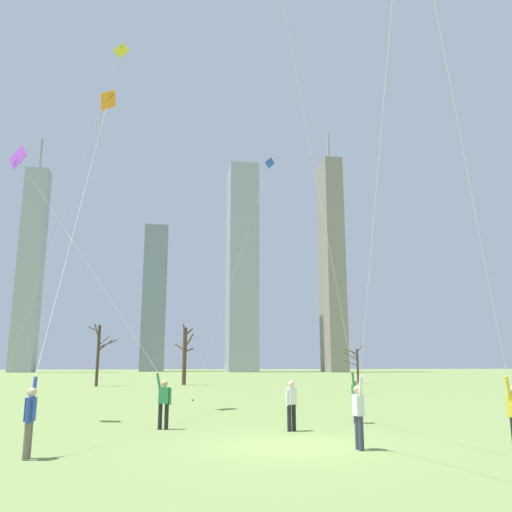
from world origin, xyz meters
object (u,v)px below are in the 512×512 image
at_px(distant_kite_high_overhead_blue, 262,186).
at_px(bare_tree_far_right_edge, 99,352).
at_px(kite_flyer_foreground_left_purple, 131,346).
at_px(kite_flyer_midfield_center_green, 364,348).
at_px(bare_tree_right_of_center, 185,353).
at_px(kite_flyer_far_back_pink, 332,273).
at_px(kite_flyer_midfield_left_orange, 62,287).
at_px(distant_kite_drifting_left_yellow, 113,73).
at_px(kite_flyer_foreground_right_red, 491,296).
at_px(bare_tree_leftmost, 356,363).
at_px(bystander_strolling_midfield, 291,403).

distance_m(distant_kite_high_overhead_blue, bare_tree_far_right_edge, 25.58).
bearing_deg(kite_flyer_foreground_left_purple, kite_flyer_midfield_center_green, -50.21).
bearing_deg(bare_tree_right_of_center, kite_flyer_far_back_pink, -84.42).
relative_size(kite_flyer_midfield_left_orange, distant_kite_drifting_left_yellow, 0.62).
xyz_separation_m(kite_flyer_midfield_left_orange, distant_kite_high_overhead_blue, (9.69, 19.44, 10.59)).
bearing_deg(distant_kite_drifting_left_yellow, bare_tree_right_of_center, 70.83).
bearing_deg(kite_flyer_midfield_center_green, kite_flyer_far_back_pink, 80.16).
height_order(distant_kite_drifting_left_yellow, distant_kite_high_overhead_blue, distant_kite_drifting_left_yellow).
bearing_deg(kite_flyer_foreground_right_red, distant_kite_high_overhead_blue, 91.46).
bearing_deg(bare_tree_right_of_center, kite_flyer_midfield_left_orange, -97.02).
height_order(kite_flyer_foreground_right_red, bare_tree_leftmost, kite_flyer_foreground_right_red).
xyz_separation_m(distant_kite_high_overhead_blue, bare_tree_leftmost, (14.55, 21.29, -12.86)).
distance_m(kite_flyer_midfield_center_green, bystander_strolling_midfield, 5.70).
height_order(bystander_strolling_midfield, bare_tree_leftmost, bare_tree_leftmost).
height_order(kite_flyer_foreground_left_purple, kite_flyer_far_back_pink, kite_flyer_far_back_pink).
bearing_deg(kite_flyer_midfield_center_green, bare_tree_right_of_center, 93.88).
bearing_deg(kite_flyer_far_back_pink, bare_tree_leftmost, 69.00).
distance_m(bare_tree_right_of_center, bare_tree_far_right_edge, 8.79).
bearing_deg(distant_kite_high_overhead_blue, kite_flyer_midfield_left_orange, -116.49).
relative_size(kite_flyer_midfield_center_green, kite_flyer_midfield_left_orange, 0.65).
bearing_deg(kite_flyer_midfield_left_orange, kite_flyer_midfield_center_green, -29.60).
distance_m(kite_flyer_midfield_center_green, kite_flyer_foreground_left_purple, 9.30).
distance_m(distant_kite_drifting_left_yellow, bare_tree_far_right_edge, 26.81).
relative_size(bystander_strolling_midfield, distant_kite_drifting_left_yellow, 0.06).
bearing_deg(distant_kite_high_overhead_blue, bare_tree_far_right_edge, 126.01).
bearing_deg(kite_flyer_foreground_right_red, kite_flyer_midfield_left_orange, 149.77).
bearing_deg(bare_tree_leftmost, distant_kite_drifting_left_yellow, -142.54).
bearing_deg(kite_flyer_foreground_right_red, bystander_strolling_midfield, 113.07).
xyz_separation_m(bystander_strolling_midfield, bare_tree_right_of_center, (-2.47, 38.83, 2.34)).
height_order(kite_flyer_far_back_pink, bare_tree_right_of_center, kite_flyer_far_back_pink).
relative_size(bare_tree_leftmost, bare_tree_far_right_edge, 0.72).
relative_size(kite_flyer_foreground_right_red, bystander_strolling_midfield, 10.71).
bearing_deg(distant_kite_drifting_left_yellow, kite_flyer_midfield_center_green, -69.35).
relative_size(kite_flyer_foreground_right_red, bare_tree_leftmost, 4.00).
height_order(kite_flyer_midfield_center_green, kite_flyer_foreground_left_purple, kite_flyer_foreground_left_purple).
bearing_deg(kite_flyer_midfield_left_orange, kite_flyer_foreground_left_purple, 53.54).
relative_size(kite_flyer_far_back_pink, bare_tree_leftmost, 4.54).
height_order(kite_flyer_midfield_center_green, kite_flyer_midfield_left_orange, kite_flyer_midfield_left_orange).
bearing_deg(kite_flyer_foreground_right_red, kite_flyer_foreground_left_purple, 134.03).
xyz_separation_m(kite_flyer_far_back_pink, distant_kite_high_overhead_blue, (0.94, 19.06, 9.85)).
height_order(bare_tree_leftmost, bare_tree_far_right_edge, bare_tree_far_right_edge).
bearing_deg(bare_tree_leftmost, bystander_strolling_midfield, -112.97).
bearing_deg(kite_flyer_foreground_left_purple, bare_tree_far_right_edge, 99.09).
bearing_deg(kite_flyer_midfield_center_green, bystander_strolling_midfield, 95.59).
relative_size(kite_flyer_far_back_pink, distant_kite_high_overhead_blue, 1.12).
height_order(kite_flyer_midfield_center_green, bare_tree_leftmost, kite_flyer_midfield_center_green).
xyz_separation_m(kite_flyer_midfield_center_green, bystander_strolling_midfield, (-0.53, 5.43, -1.63)).
relative_size(kite_flyer_midfield_left_orange, bystander_strolling_midfield, 10.27).
xyz_separation_m(distant_kite_drifting_left_yellow, bare_tree_right_of_center, (6.56, 18.88, -20.78)).
bearing_deg(bare_tree_right_of_center, distant_kite_drifting_left_yellow, -109.17).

